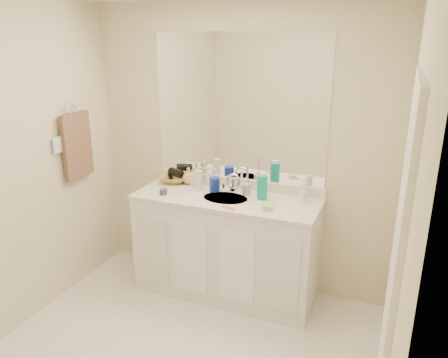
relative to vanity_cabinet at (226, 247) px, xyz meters
The scene contains 27 objects.
wall_back 0.82m from the vanity_cabinet, 90.00° to the left, with size 2.60×0.02×2.40m, color beige.
wall_right 1.83m from the vanity_cabinet, 38.25° to the right, with size 0.02×2.60×2.40m, color beige.
vanity_cabinet is the anchor object (origin of this frame).
countertop 0.44m from the vanity_cabinet, ahead, with size 1.52×0.57×0.03m, color silver.
backsplash 0.56m from the vanity_cabinet, 90.00° to the left, with size 1.52×0.03×0.08m, color silver.
sink_basin 0.44m from the vanity_cabinet, 90.00° to the right, with size 0.37×0.37×0.02m, color beige.
faucet 0.53m from the vanity_cabinet, 90.00° to the left, with size 0.02×0.02×0.11m, color silver.
mirror 1.17m from the vanity_cabinet, 90.00° to the left, with size 1.48×0.01×1.20m, color white.
blue_mug 0.54m from the vanity_cabinet, 146.51° to the left, with size 0.09×0.09×0.12m, color navy.
tan_cup 0.53m from the vanity_cabinet, 41.33° to the left, with size 0.07×0.07×0.09m, color tan.
toothbrush 0.63m from the vanity_cabinet, 39.29° to the left, with size 0.01×0.01×0.18m, color #DA3990.
mouthwash_bottle 0.62m from the vanity_cabinet, 14.87° to the left, with size 0.08×0.08×0.20m, color #0C9783.
clear_pump_bottle 0.81m from the vanity_cabinet, 14.16° to the left, with size 0.05×0.05×0.15m, color white.
soap_dish 0.62m from the vanity_cabinet, 20.07° to the right, with size 0.09×0.07×0.01m, color silver.
green_soap 0.64m from the vanity_cabinet, 20.07° to the right, with size 0.07×0.05×0.02m, color #91DD36.
orange_comb 0.52m from the vanity_cabinet, 64.21° to the right, with size 0.12×0.03×0.01m, color #FF511A.
dark_jar 0.71m from the vanity_cabinet, 164.66° to the right, with size 0.07×0.07×0.05m, color #3A3B42.
extra_white_bottle 0.61m from the vanity_cabinet, 165.16° to the left, with size 0.05×0.05×0.17m, color silver.
soap_bottle_white 0.63m from the vanity_cabinet, 138.29° to the left, with size 0.07×0.07×0.17m, color white.
soap_bottle_cream 0.67m from the vanity_cabinet, 154.76° to the left, with size 0.08×0.08×0.17m, color beige.
soap_bottle_yellow 0.71m from the vanity_cabinet, 156.81° to the left, with size 0.11×0.11×0.15m, color tan.
wicker_basket 0.77m from the vanity_cabinet, 162.72° to the left, with size 0.25×0.25×0.06m, color olive.
hair_dryer 0.80m from the vanity_cabinet, 162.13° to the left, with size 0.07×0.07×0.14m, color black.
towel_ring 1.71m from the vanity_cabinet, 168.86° to the right, with size 0.11×0.11×0.01m, color silver.
hand_towel 1.52m from the vanity_cabinet, 168.69° to the right, with size 0.04×0.32×0.55m, color #463125.
switch_plate 1.61m from the vanity_cabinet, 160.52° to the right, with size 0.01×0.09×0.13m, color silver.
door 1.94m from the vanity_cabinet, 45.81° to the right, with size 0.02×0.82×2.00m, color white.
Camera 1 is at (1.23, -2.06, 2.14)m, focal length 35.00 mm.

